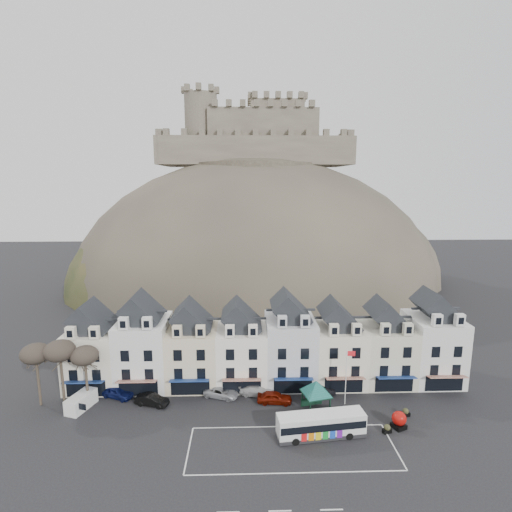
{
  "coord_description": "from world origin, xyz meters",
  "views": [
    {
      "loc": [
        -2.97,
        -36.67,
        28.17
      ],
      "look_at": [
        -1.15,
        24.0,
        16.59
      ],
      "focal_mm": 28.0,
      "sensor_mm": 36.0,
      "label": 1
    }
  ],
  "objects": [
    {
      "name": "castle",
      "position": [
        0.51,
        75.93,
        40.19
      ],
      "size": [
        50.2,
        22.2,
        22.0
      ],
      "color": "brown",
      "rests_on": "ground"
    },
    {
      "name": "car_maroon",
      "position": [
        0.8,
        10.05,
        0.76
      ],
      "size": [
        4.6,
        2.23,
        1.51
      ],
      "primitive_type": "imported",
      "rotation": [
        0.0,
        0.0,
        1.47
      ],
      "color": "#631105",
      "rests_on": "ground"
    },
    {
      "name": "tree_left_far",
      "position": [
        -29.0,
        10.5,
        6.9
      ],
      "size": [
        3.61,
        3.61,
        8.24
      ],
      "color": "#332920",
      "rests_on": "ground"
    },
    {
      "name": "tree_left_mid",
      "position": [
        -26.0,
        10.5,
        7.24
      ],
      "size": [
        3.78,
        3.78,
        8.64
      ],
      "color": "#332920",
      "rests_on": "ground"
    },
    {
      "name": "planter_west",
      "position": [
        16.45,
        6.62,
        0.5
      ],
      "size": [
        1.1,
        0.72,
        1.03
      ],
      "rotation": [
        0.0,
        0.0,
        0.17
      ],
      "color": "black",
      "rests_on": "ground"
    },
    {
      "name": "flagpole",
      "position": [
        9.86,
        9.49,
        4.27
      ],
      "size": [
        1.08,
        0.14,
        7.47
      ],
      "rotation": [
        0.0,
        0.0,
        -0.07
      ],
      "color": "silver",
      "rests_on": "ground"
    },
    {
      "name": "car_silver",
      "position": [
        -6.12,
        11.74,
        0.64
      ],
      "size": [
        4.97,
        3.48,
        1.28
      ],
      "primitive_type": "imported",
      "rotation": [
        0.0,
        0.0,
        1.24
      ],
      "color": "#ACAEB4",
      "rests_on": "ground"
    },
    {
      "name": "car_black",
      "position": [
        -14.8,
        9.98,
        0.71
      ],
      "size": [
        4.54,
        2.64,
        1.41
      ],
      "primitive_type": "imported",
      "rotation": [
        0.0,
        0.0,
        1.29
      ],
      "color": "black",
      "rests_on": "ground"
    },
    {
      "name": "bus_shelter",
      "position": [
        5.78,
        8.15,
        3.1
      ],
      "size": [
        6.12,
        6.12,
        4.0
      ],
      "rotation": [
        0.0,
        0.0,
        0.24
      ],
      "color": "black",
      "rests_on": "ground"
    },
    {
      "name": "townhouse_terrace",
      "position": [
        0.15,
        15.97,
        5.3
      ],
      "size": [
        54.4,
        9.35,
        11.8
      ],
      "color": "white",
      "rests_on": "ground"
    },
    {
      "name": "car_charcoal",
      "position": [
        7.24,
        12.0,
        0.61
      ],
      "size": [
        3.77,
        1.55,
        1.22
      ],
      "primitive_type": "imported",
      "rotation": [
        0.0,
        0.0,
        1.5
      ],
      "color": "black",
      "rests_on": "ground"
    },
    {
      "name": "white_van",
      "position": [
        -23.48,
        9.5,
        0.94
      ],
      "size": [
        2.98,
        4.46,
        1.88
      ],
      "rotation": [
        0.0,
        0.0,
        -0.32
      ],
      "color": "white",
      "rests_on": "ground"
    },
    {
      "name": "car_white",
      "position": [
        -1.36,
        12.0,
        0.69
      ],
      "size": [
        5.09,
        2.91,
        1.39
      ],
      "primitive_type": "imported",
      "rotation": [
        0.0,
        0.0,
        1.36
      ],
      "color": "silver",
      "rests_on": "ground"
    },
    {
      "name": "ground",
      "position": [
        0.0,
        0.0,
        0.0
      ],
      "size": [
        300.0,
        300.0,
        0.0
      ],
      "primitive_type": "plane",
      "color": "black",
      "rests_on": "ground"
    },
    {
      "name": "red_buoy",
      "position": [
        14.74,
        4.35,
        1.04
      ],
      "size": [
        1.81,
        1.81,
        2.03
      ],
      "rotation": [
        0.0,
        0.0,
        0.42
      ],
      "color": "black",
      "rests_on": "ground"
    },
    {
      "name": "car_navy",
      "position": [
        -19.82,
        12.0,
        0.76
      ],
      "size": [
        4.83,
        3.41,
        1.53
      ],
      "primitive_type": "imported",
      "rotation": [
        0.0,
        0.0,
        1.17
      ],
      "color": "#0E1649",
      "rests_on": "ground"
    },
    {
      "name": "castle_hill",
      "position": [
        1.25,
        68.95,
        0.11
      ],
      "size": [
        100.0,
        76.0,
        68.0
      ],
      "color": "#3E3930",
      "rests_on": "ground"
    },
    {
      "name": "coach_bay_markings",
      "position": [
        2.0,
        1.25,
        0.0
      ],
      "size": [
        22.0,
        7.5,
        0.01
      ],
      "primitive_type": "cube",
      "color": "silver",
      "rests_on": "ground"
    },
    {
      "name": "bus",
      "position": [
        5.45,
        3.09,
        1.53
      ],
      "size": [
        10.02,
        3.47,
        2.77
      ],
      "rotation": [
        0.0,
        0.0,
        0.12
      ],
      "color": "#262628",
      "rests_on": "ground"
    },
    {
      "name": "planter_east",
      "position": [
        13.09,
        3.5,
        0.49
      ],
      "size": [
        1.11,
        0.74,
        1.02
      ],
      "rotation": [
        0.0,
        0.0,
        0.24
      ],
      "color": "black",
      "rests_on": "ground"
    },
    {
      "name": "tree_left_near",
      "position": [
        -23.0,
        10.5,
        6.55
      ],
      "size": [
        3.43,
        3.43,
        7.84
      ],
      "color": "#332920",
      "rests_on": "ground"
    }
  ]
}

